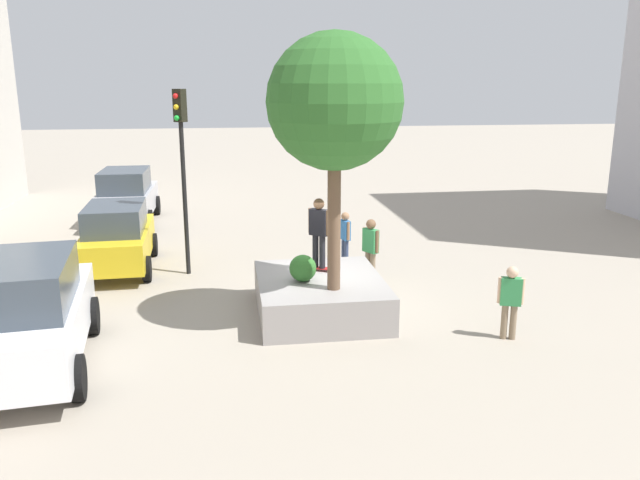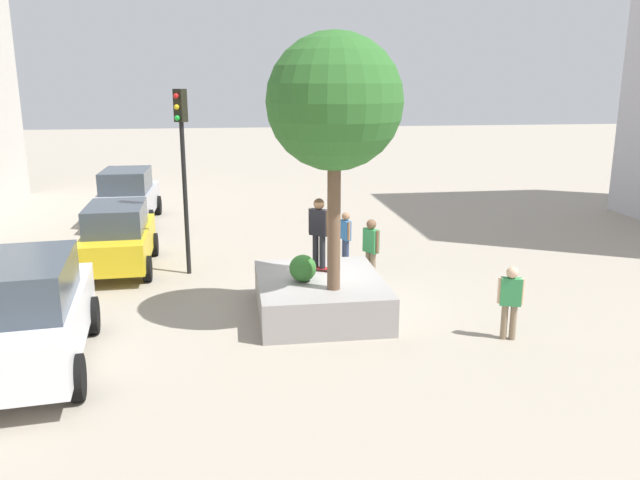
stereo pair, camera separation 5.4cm
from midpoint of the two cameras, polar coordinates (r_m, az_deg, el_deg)
name	(u,v)px [view 1 (the left image)]	position (r m, az deg, el deg)	size (l,w,h in m)	color
ground_plane	(324,306)	(15.10, 0.25, -5.98)	(120.00, 120.00, 0.00)	#9E9384
planter_ledge	(320,296)	(14.50, -0.11, -5.07)	(3.36, 2.83, 0.85)	gray
plaza_tree	(335,103)	(12.96, 1.22, 12.29)	(2.78, 2.78, 5.35)	brown
boxwood_shrub	(303,268)	(14.08, -1.68, -2.57)	(0.61, 0.61, 0.61)	#2D6628
skateboard	(319,268)	(14.93, -0.21, -2.56)	(0.56, 0.81, 0.07)	#A51E1E
skateboarder	(319,228)	(14.68, -0.21, 1.09)	(0.43, 0.46, 1.67)	black
police_car	(25,314)	(12.70, -25.27, -6.10)	(4.84, 2.58, 2.16)	white
taxi_cab	(117,237)	(18.57, -17.96, 0.28)	(4.16, 2.05, 1.90)	gold
sedan_parked	(127,196)	(24.69, -17.18, 3.83)	(4.39, 2.07, 2.04)	#B7B7BC
traffic_light_corner	(182,152)	(17.28, -12.48, 7.82)	(0.37, 0.37, 5.02)	black
pedestrian_crossing	(511,297)	(13.51, 16.76, -5.00)	(0.30, 0.51, 1.57)	#847056
passerby_with_bag	(345,234)	(18.31, 2.20, 0.53)	(0.51, 0.27, 1.54)	navy
bystander_watching	(371,246)	(16.70, 4.51, -0.52)	(0.51, 0.39, 1.69)	#847056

